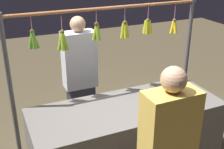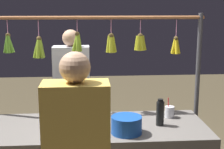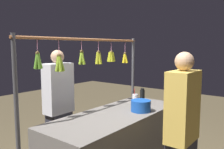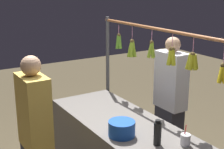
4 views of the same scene
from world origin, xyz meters
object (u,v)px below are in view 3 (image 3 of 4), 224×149
Objects in this scene: water_bottle at (142,97)px; blue_bucket at (141,106)px; drink_cup at (135,97)px; customer_person at (182,138)px; vendor_person at (59,110)px.

water_bottle is 0.94× the size of blue_bucket.
customer_person is (0.81, 1.04, -0.11)m from drink_cup.
drink_cup is at bearing -127.84° from customer_person.
customer_person is (0.67, 0.84, -0.17)m from water_bottle.
blue_bucket is 1.11m from vendor_person.
customer_person is (-0.10, 1.67, -0.00)m from vendor_person.
water_bottle is 1.09m from customer_person.
water_bottle reaches higher than drink_cup.
blue_bucket is 0.78m from customer_person.
water_bottle is 1.27× the size of drink_cup.
customer_person is at bearing 52.16° from drink_cup.
water_bottle is at bearing 133.00° from vendor_person.
vendor_person is (0.78, -0.83, -0.16)m from water_bottle.
vendor_person reaches higher than customer_person.
vendor_person reaches higher than drink_cup.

